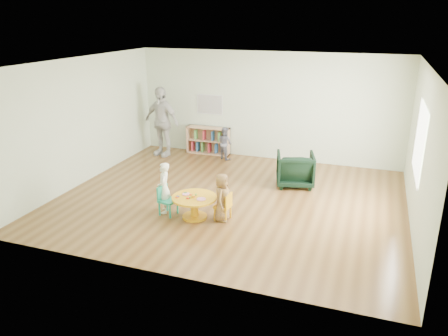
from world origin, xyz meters
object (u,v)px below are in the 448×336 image
toddler (225,143)px  adult_caretaker (162,122)px  activity_table (194,203)px  armchair (295,169)px  kid_chair_left (166,199)px  child_right (222,197)px  child_left (164,188)px  kid_chair_right (225,206)px  bookshelf (208,140)px

toddler → adult_caretaker: adult_caretaker is taller
activity_table → armchair: 2.74m
kid_chair_left → armchair: 3.11m
armchair → toddler: toddler is taller
kid_chair_left → adult_caretaker: 3.89m
adult_caretaker → armchair: bearing=-1.2°
kid_chair_left → armchair: size_ratio=0.70×
child_right → child_left: bearing=84.7°
child_left → kid_chair_right: bearing=72.7°
activity_table → adult_caretaker: adult_caretaker is taller
toddler → activity_table: bearing=129.9°
child_right → toddler: (-1.17, 3.53, -0.03)m
child_left → adult_caretaker: (-1.73, 3.32, 0.44)m
activity_table → adult_caretaker: bearing=125.2°
bookshelf → child_right: 4.25m
bookshelf → armchair: size_ratio=1.45×
kid_chair_right → adult_caretaker: bearing=47.2°
armchair → toddler: (-2.12, 1.29, 0.06)m
activity_table → child_right: (0.53, 0.07, 0.16)m
kid_chair_left → child_right: size_ratio=0.63×
armchair → toddler: size_ratio=0.95×
child_left → toddler: 3.56m
adult_caretaker → activity_table: bearing=-40.6°
activity_table → adult_caretaker: 4.17m
kid_chair_right → toddler: bearing=24.3°
activity_table → kid_chair_right: size_ratio=1.62×
activity_table → toddler: (-0.65, 3.60, 0.14)m
armchair → kid_chair_left: bearing=34.3°
activity_table → child_left: size_ratio=0.85×
armchair → child_right: child_right is taller
kid_chair_right → bookshelf: (-1.82, 3.81, 0.08)m
armchair → kid_chair_right: bearing=53.0°
activity_table → kid_chair_left: 0.57m
child_right → bookshelf: bearing=18.2°
activity_table → bookshelf: 4.12m
kid_chair_left → bookshelf: bearing=-160.0°
activity_table → kid_chair_left: size_ratio=1.48×
child_left → toddler: size_ratio=1.16×
activity_table → toddler: size_ratio=0.98×
kid_chair_right → adult_caretaker: (-2.94, 3.25, 0.66)m
child_right → toddler: size_ratio=1.06×
activity_table → toddler: 3.66m
toddler → adult_caretaker: bearing=37.5°
kid_chair_right → child_right: 0.19m
armchair → bookshelf: bearing=-45.1°
kid_chair_left → child_left: child_left is taller
armchair → adult_caretaker: 4.03m
kid_chair_left → child_left: 0.22m
bookshelf → child_left: bearing=-81.1°
kid_chair_left → child_right: bearing=105.4°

